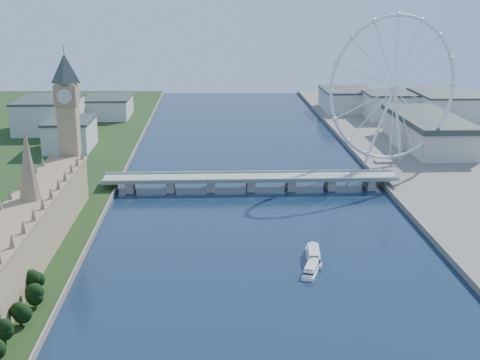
{
  "coord_description": "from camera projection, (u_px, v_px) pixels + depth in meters",
  "views": [
    {
      "loc": [
        -28.32,
        -182.9,
        140.29
      ],
      "look_at": [
        -11.84,
        210.0,
        31.76
      ],
      "focal_mm": 50.0,
      "sensor_mm": 36.0,
      "label": 1
    }
  ],
  "objects": [
    {
      "name": "city_skyline",
      "position": [
        272.0,
        110.0,
        751.11
      ],
      "size": [
        505.0,
        280.0,
        32.0
      ],
      "color": "beige",
      "rests_on": "ground"
    },
    {
      "name": "westminster_bridge",
      "position": [
        251.0,
        180.0,
        501.79
      ],
      "size": [
        220.0,
        22.0,
        9.5
      ],
      "color": "gray",
      "rests_on": "ground"
    },
    {
      "name": "tour_boat_far",
      "position": [
        313.0,
        260.0,
        367.84
      ],
      "size": [
        10.66,
        31.35,
        6.81
      ],
      "primitive_type": null,
      "rotation": [
        0.0,
        0.0,
        -0.09
      ],
      "color": "silver",
      "rests_on": "ground"
    },
    {
      "name": "parliament_range",
      "position": [
        33.0,
        225.0,
        368.26
      ],
      "size": [
        24.0,
        200.0,
        70.0
      ],
      "color": "tan",
      "rests_on": "ground"
    },
    {
      "name": "london_eye",
      "position": [
        394.0,
        89.0,
        543.48
      ],
      "size": [
        113.6,
        39.12,
        124.3
      ],
      "color": "silver",
      "rests_on": "ground"
    },
    {
      "name": "county_hall",
      "position": [
        426.0,
        149.0,
        635.83
      ],
      "size": [
        54.0,
        144.0,
        35.0
      ],
      "primitive_type": null,
      "color": "beige",
      "rests_on": "ground"
    },
    {
      "name": "tour_boat_near",
      "position": [
        311.0,
        273.0,
        350.51
      ],
      "size": [
        14.47,
        26.43,
        5.64
      ],
      "primitive_type": null,
      "rotation": [
        0.0,
        0.0,
        -0.33
      ],
      "color": "white",
      "rests_on": "ground"
    },
    {
      "name": "big_ben",
      "position": [
        67.0,
        107.0,
        459.49
      ],
      "size": [
        20.02,
        20.02,
        110.0
      ],
      "color": "tan",
      "rests_on": "ground"
    }
  ]
}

